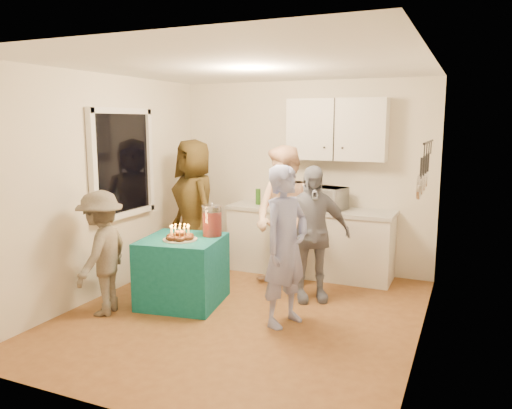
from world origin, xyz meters
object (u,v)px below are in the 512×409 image
at_px(man_birthday, 286,246).
at_px(microwave, 325,198).
at_px(counter, 309,243).
at_px(woman_back_left, 194,207).
at_px(punch_jar, 212,221).
at_px(woman_back_center, 285,218).
at_px(party_table, 183,271).
at_px(child_near_left, 102,253).
at_px(woman_back_right, 311,234).

bearing_deg(man_birthday, microwave, 22.96).
relative_size(counter, microwave, 4.12).
relative_size(counter, woman_back_left, 1.21).
relative_size(punch_jar, woman_back_center, 0.19).
bearing_deg(party_table, man_birthday, -3.90).
xyz_separation_m(punch_jar, child_near_left, (-0.88, -0.85, -0.26)).
bearing_deg(woman_back_left, microwave, 54.10).
relative_size(woman_back_right, child_near_left, 1.17).
xyz_separation_m(woman_back_left, woman_back_right, (1.77, -0.40, -0.13)).
bearing_deg(child_near_left, woman_back_center, 123.48).
distance_m(microwave, party_table, 2.13).
bearing_deg(child_near_left, punch_jar, 121.46).
bearing_deg(child_near_left, man_birthday, 92.98).
xyz_separation_m(man_birthday, woman_back_right, (0.02, 0.77, -0.03)).
relative_size(man_birthday, woman_back_center, 0.92).
distance_m(man_birthday, woman_back_right, 0.77).
relative_size(microwave, child_near_left, 0.40).
height_order(microwave, woman_back_center, woman_back_center).
bearing_deg(woman_back_right, punch_jar, 173.92).
distance_m(microwave, woman_back_right, 1.01).
xyz_separation_m(party_table, woman_back_left, (-0.48, 1.09, 0.53)).
bearing_deg(microwave, woman_back_right, -69.26).
distance_m(counter, woman_back_center, 0.84).
bearing_deg(woman_back_right, woman_back_center, 117.52).
bearing_deg(man_birthday, counter, 29.39).
height_order(man_birthday, woman_back_center, woman_back_center).
bearing_deg(counter, party_table, -120.82).
bearing_deg(woman_back_center, microwave, 87.40).
bearing_deg(party_table, microwave, 54.39).
relative_size(microwave, woman_back_right, 0.34).
height_order(party_table, woman_back_right, woman_back_right).
bearing_deg(counter, woman_back_right, -71.98).
bearing_deg(woman_back_center, counter, 102.38).
bearing_deg(punch_jar, party_table, -137.62).
xyz_separation_m(party_table, woman_back_center, (0.89, 0.95, 0.51)).
xyz_separation_m(woman_back_center, child_near_left, (-1.51, -1.56, -0.22)).
bearing_deg(woman_back_left, woman_back_center, 29.64).
distance_m(counter, man_birthday, 1.80).
xyz_separation_m(microwave, woman_back_right, (0.12, -0.96, -0.27)).
relative_size(microwave, woman_back_left, 0.29).
xyz_separation_m(counter, woman_back_left, (-1.46, -0.56, 0.48)).
relative_size(counter, party_table, 2.59).
xyz_separation_m(man_birthday, child_near_left, (-1.89, -0.52, -0.15)).
bearing_deg(party_table, woman_back_left, 113.67).
distance_m(microwave, woman_back_center, 0.77).
bearing_deg(punch_jar, woman_back_right, 23.38).
height_order(counter, woman_back_center, woman_back_center).
distance_m(punch_jar, man_birthday, 1.07).
relative_size(punch_jar, child_near_left, 0.25).
height_order(microwave, man_birthday, man_birthday).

